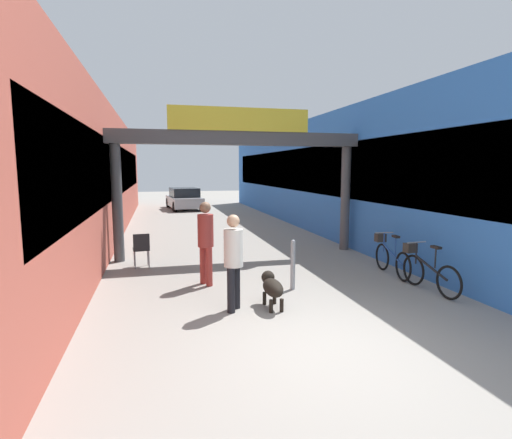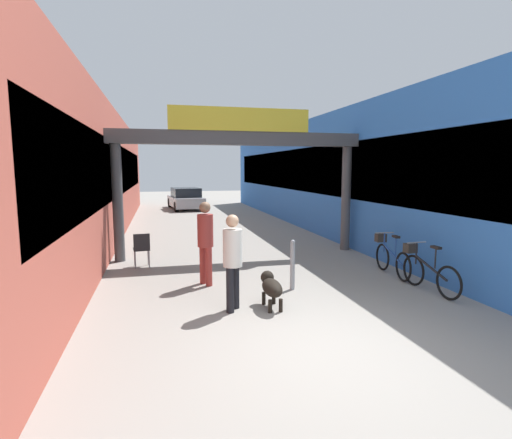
% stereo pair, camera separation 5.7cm
% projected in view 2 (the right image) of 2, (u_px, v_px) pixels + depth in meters
% --- Properties ---
extents(ground_plane, '(80.00, 80.00, 0.00)m').
position_uv_depth(ground_plane, '(326.00, 347.00, 5.68)').
color(ground_plane, gray).
extents(storefront_left, '(3.00, 26.00, 4.48)m').
position_uv_depth(storefront_left, '(80.00, 176.00, 14.81)').
color(storefront_left, '#B25142').
rests_on(storefront_left, ground_plane).
extents(storefront_right, '(3.00, 26.00, 4.48)m').
position_uv_depth(storefront_right, '(334.00, 175.00, 17.19)').
color(storefront_right, blue).
rests_on(storefront_right, ground_plane).
extents(arcade_sign_gateway, '(7.40, 0.47, 4.19)m').
position_uv_depth(arcade_sign_gateway, '(239.00, 152.00, 11.32)').
color(arcade_sign_gateway, '#4C4C4F').
rests_on(arcade_sign_gateway, ground_plane).
extents(pedestrian_with_dog, '(0.47, 0.47, 1.73)m').
position_uv_depth(pedestrian_with_dog, '(233.00, 256.00, 7.03)').
color(pedestrian_with_dog, black).
rests_on(pedestrian_with_dog, ground_plane).
extents(pedestrian_companion, '(0.46, 0.46, 1.82)m').
position_uv_depth(pedestrian_companion, '(205.00, 237.00, 8.59)').
color(pedestrian_companion, '#99332D').
rests_on(pedestrian_companion, ground_plane).
extents(dog_on_leash, '(0.32, 0.83, 0.61)m').
position_uv_depth(dog_on_leash, '(271.00, 286.00, 7.27)').
color(dog_on_leash, black).
rests_on(dog_on_leash, ground_plane).
extents(bicycle_black_nearest, '(0.46, 1.69, 0.98)m').
position_uv_depth(bicycle_black_nearest, '(427.00, 270.00, 8.24)').
color(bicycle_black_nearest, black).
rests_on(bicycle_black_nearest, ground_plane).
extents(bicycle_blue_second, '(0.46, 1.69, 0.98)m').
position_uv_depth(bicycle_blue_second, '(390.00, 256.00, 9.51)').
color(bicycle_blue_second, black).
rests_on(bicycle_blue_second, ground_plane).
extents(bollard_post_metal, '(0.10, 0.10, 1.06)m').
position_uv_depth(bollard_post_metal, '(292.00, 264.00, 8.31)').
color(bollard_post_metal, gray).
rests_on(bollard_post_metal, ground_plane).
extents(cafe_chair_black_nearer, '(0.44, 0.44, 0.89)m').
position_uv_depth(cafe_chair_black_nearer, '(142.00, 247.00, 10.14)').
color(cafe_chair_black_nearer, gray).
rests_on(cafe_chair_black_nearer, ground_plane).
extents(parked_car_silver, '(2.15, 4.16, 1.33)m').
position_uv_depth(parked_car_silver, '(186.00, 199.00, 24.86)').
color(parked_car_silver, '#99999E').
rests_on(parked_car_silver, ground_plane).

